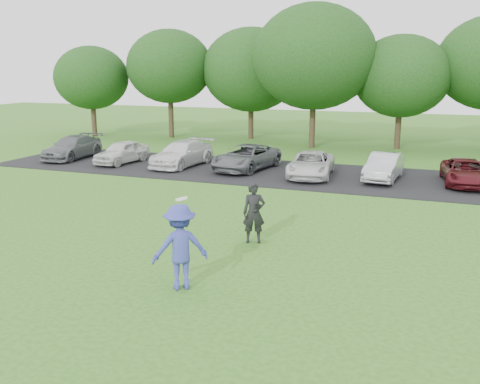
% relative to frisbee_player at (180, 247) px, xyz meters
% --- Properties ---
extents(ground, '(100.00, 100.00, 0.00)m').
position_rel_frisbee_player_xyz_m(ground, '(-0.15, 0.73, -0.98)').
color(ground, '#2F6A1E').
rests_on(ground, ground).
extents(parking_lot, '(32.00, 6.50, 0.03)m').
position_rel_frisbee_player_xyz_m(parking_lot, '(-0.15, 13.73, -0.97)').
color(parking_lot, black).
rests_on(parking_lot, ground).
extents(frisbee_player, '(1.45, 1.34, 2.22)m').
position_rel_frisbee_player_xyz_m(frisbee_player, '(0.00, 0.00, 0.00)').
color(frisbee_player, '#3B42A8').
rests_on(frisbee_player, ground).
extents(camera_bystander, '(0.74, 0.62, 1.75)m').
position_rel_frisbee_player_xyz_m(camera_bystander, '(0.49, 3.66, -0.11)').
color(camera_bystander, black).
rests_on(camera_bystander, ground).
extents(parked_cars, '(28.47, 4.94, 1.22)m').
position_rel_frisbee_player_xyz_m(parked_cars, '(-0.77, 13.67, -0.37)').
color(parked_cars, slate).
rests_on(parked_cars, parking_lot).
extents(tree_row, '(42.39, 9.85, 8.64)m').
position_rel_frisbee_player_xyz_m(tree_row, '(1.36, 23.49, 3.93)').
color(tree_row, '#38281C').
rests_on(tree_row, ground).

